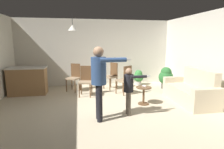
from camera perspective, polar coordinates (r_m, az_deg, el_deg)
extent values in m
plane|color=beige|center=(4.92, -1.40, -11.35)|extent=(7.68, 7.68, 0.00)
cube|color=silver|center=(7.77, -5.14, 6.81)|extent=(6.40, 0.10, 2.70)
cube|color=silver|center=(5.99, 30.48, 4.42)|extent=(0.10, 6.40, 2.70)
cube|color=beige|center=(6.00, 22.81, -5.91)|extent=(0.87, 1.45, 0.45)
cube|color=beige|center=(6.07, 25.73, -1.09)|extent=(0.22, 1.44, 0.55)
cube|color=beige|center=(5.34, 27.51, -7.22)|extent=(0.85, 0.19, 0.63)
cube|color=beige|center=(6.65, 19.16, -3.33)|extent=(0.85, 0.19, 0.63)
cylinder|color=brown|center=(5.63, 29.89, -9.61)|extent=(0.05, 0.05, 0.06)
cylinder|color=brown|center=(6.87, 21.45, -5.51)|extent=(0.05, 0.05, 0.06)
cylinder|color=brown|center=(5.25, 24.30, -10.53)|extent=(0.05, 0.05, 0.06)
cylinder|color=brown|center=(6.56, 16.55, -5.93)|extent=(0.05, 0.05, 0.06)
cube|color=olive|center=(6.96, -24.65, -1.94)|extent=(1.20, 0.60, 0.91)
cube|color=beige|center=(6.88, -24.94, 1.93)|extent=(1.26, 0.66, 0.04)
cylinder|color=brown|center=(5.38, 9.86, -3.97)|extent=(0.44, 0.44, 0.03)
cylinder|color=brown|center=(5.44, 9.77, -6.62)|extent=(0.06, 0.06, 0.49)
cylinder|color=brown|center=(5.52, 9.70, -8.91)|extent=(0.31, 0.31, 0.03)
cylinder|color=black|center=(4.36, -4.23, -8.26)|extent=(0.13, 0.13, 0.86)
cylinder|color=black|center=(4.19, -3.84, -9.02)|extent=(0.13, 0.13, 0.86)
cylinder|color=navy|center=(4.10, -4.17, 1.16)|extent=(0.34, 0.34, 0.61)
sphere|color=#9E7556|center=(4.05, -4.25, 7.05)|extent=(0.23, 0.23, 0.23)
cylinder|color=navy|center=(4.29, -4.58, 1.15)|extent=(0.10, 0.10, 0.57)
cylinder|color=navy|center=(3.93, 0.39, 4.56)|extent=(0.58, 0.13, 0.10)
cube|color=white|center=(4.01, 4.81, 4.65)|extent=(0.13, 0.04, 0.04)
cylinder|color=#60564C|center=(4.68, 4.85, -8.64)|extent=(0.09, 0.09, 0.60)
cylinder|color=#60564C|center=(4.57, 5.33, -9.13)|extent=(0.09, 0.09, 0.60)
cylinder|color=black|center=(4.48, 5.19, -2.71)|extent=(0.24, 0.24, 0.42)
sphere|color=#9E7556|center=(4.43, 5.25, 0.98)|extent=(0.16, 0.16, 0.16)
cylinder|color=black|center=(4.62, 4.67, -2.60)|extent=(0.07, 0.07, 0.40)
cylinder|color=black|center=(4.39, 8.25, -0.69)|extent=(0.40, 0.09, 0.07)
cube|color=white|center=(4.47, 11.00, -0.57)|extent=(0.13, 0.04, 0.04)
cylinder|color=brown|center=(6.99, -9.87, -3.03)|extent=(0.04, 0.04, 0.45)
cylinder|color=brown|center=(7.17, -12.36, -2.77)|extent=(0.04, 0.04, 0.45)
cylinder|color=brown|center=(6.69, -11.42, -3.68)|extent=(0.04, 0.04, 0.45)
cylinder|color=brown|center=(6.88, -13.97, -3.39)|extent=(0.04, 0.04, 0.45)
cube|color=#997F60|center=(6.88, -11.98, -1.18)|extent=(0.58, 0.58, 0.05)
cube|color=brown|center=(6.99, -11.23, 1.32)|extent=(0.35, 0.23, 0.50)
cylinder|color=brown|center=(6.37, -6.32, -4.23)|extent=(0.04, 0.04, 0.45)
cylinder|color=brown|center=(6.43, -9.51, -4.17)|extent=(0.04, 0.04, 0.45)
cylinder|color=brown|center=(6.03, -6.80, -5.08)|extent=(0.04, 0.04, 0.45)
cylinder|color=brown|center=(6.09, -10.16, -5.01)|extent=(0.04, 0.04, 0.45)
cube|color=#997F60|center=(6.17, -8.26, -2.37)|extent=(0.50, 0.50, 0.05)
cube|color=brown|center=(6.30, -8.03, 0.45)|extent=(0.38, 0.12, 0.50)
cylinder|color=brown|center=(6.20, 3.66, -4.60)|extent=(0.04, 0.04, 0.45)
cylinder|color=brown|center=(6.46, 5.80, -4.01)|extent=(0.04, 0.04, 0.45)
cylinder|color=brown|center=(6.44, 1.27, -4.02)|extent=(0.04, 0.04, 0.45)
cylinder|color=brown|center=(6.69, 3.43, -3.48)|extent=(0.04, 0.04, 0.45)
cube|color=#997F60|center=(6.39, 3.56, -1.85)|extent=(0.58, 0.58, 0.05)
cube|color=brown|center=(6.21, 4.89, 0.37)|extent=(0.34, 0.25, 0.50)
cylinder|color=brown|center=(7.08, 1.52, -2.71)|extent=(0.04, 0.04, 0.45)
cylinder|color=brown|center=(7.34, -0.41, -2.24)|extent=(0.04, 0.04, 0.45)
cylinder|color=brown|center=(6.84, -0.67, -3.16)|extent=(0.04, 0.04, 0.45)
cylinder|color=brown|center=(7.11, -2.59, -2.66)|extent=(0.04, 0.04, 0.45)
cube|color=#997F60|center=(7.04, -0.54, -0.70)|extent=(0.58, 0.58, 0.05)
cube|color=brown|center=(7.11, 0.60, 1.67)|extent=(0.23, 0.34, 0.50)
cylinder|color=#B7B2AD|center=(7.82, 8.17, -2.53)|extent=(0.24, 0.24, 0.19)
sphere|color=#387F3D|center=(7.77, 8.22, -0.80)|extent=(0.42, 0.42, 0.42)
sphere|color=#387F3D|center=(7.74, 8.25, 0.25)|extent=(0.31, 0.31, 0.31)
cylinder|color=#4C4742|center=(7.44, 16.27, -3.26)|extent=(0.32, 0.32, 0.25)
sphere|color=#2D6B33|center=(7.37, 16.39, -0.85)|extent=(0.55, 0.55, 0.55)
sphere|color=#2D6B33|center=(7.34, 16.47, 0.63)|extent=(0.41, 0.41, 0.41)
cube|color=white|center=(5.42, 10.01, -3.50)|extent=(0.10, 0.13, 0.04)
cone|color=silver|center=(6.29, -12.16, 14.03)|extent=(0.32, 0.32, 0.20)
cylinder|color=black|center=(6.31, -12.26, 16.47)|extent=(0.01, 0.01, 0.36)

